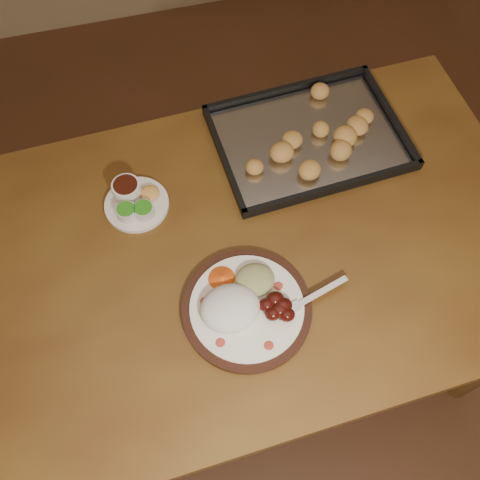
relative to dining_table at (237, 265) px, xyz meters
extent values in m
plane|color=#582F1E|center=(0.06, -0.18, -0.65)|extent=(4.00, 4.00, 0.00)
cube|color=brown|center=(0.00, 0.00, 0.08)|extent=(1.54, 0.96, 0.04)
cylinder|color=#533818|center=(-0.70, 0.35, -0.30)|extent=(0.07, 0.07, 0.71)
cylinder|color=#533818|center=(0.66, 0.41, -0.30)|extent=(0.07, 0.07, 0.71)
cylinder|color=black|center=(-0.02, -0.16, 0.11)|extent=(0.29, 0.29, 0.02)
cylinder|color=white|center=(-0.02, -0.16, 0.12)|extent=(0.26, 0.26, 0.01)
ellipsoid|color=#AC3629|center=(-0.10, -0.22, 0.12)|extent=(0.02, 0.02, 0.00)
ellipsoid|color=#AC3629|center=(0.00, -0.26, 0.12)|extent=(0.02, 0.02, 0.00)
ellipsoid|color=#AC3629|center=(0.06, -0.13, 0.12)|extent=(0.02, 0.02, 0.00)
ellipsoid|color=#AC3629|center=(-0.11, -0.12, 0.12)|extent=(0.02, 0.02, 0.00)
ellipsoid|color=white|center=(-0.06, -0.16, 0.13)|extent=(0.15, 0.14, 0.06)
ellipsoid|color=#4B0E0A|center=(0.03, -0.19, 0.13)|extent=(0.04, 0.03, 0.03)
ellipsoid|color=#4B0E0A|center=(0.06, -0.18, 0.13)|extent=(0.04, 0.03, 0.03)
ellipsoid|color=#4B0E0A|center=(0.04, -0.16, 0.13)|extent=(0.04, 0.03, 0.03)
ellipsoid|color=#4B0E0A|center=(0.06, -0.20, 0.13)|extent=(0.04, 0.03, 0.03)
ellipsoid|color=#4B0E0A|center=(0.02, -0.17, 0.13)|extent=(0.04, 0.03, 0.03)
ellipsoid|color=#4B0E0A|center=(0.05, -0.19, 0.13)|extent=(0.04, 0.03, 0.03)
ellipsoid|color=tan|center=(0.01, -0.10, 0.13)|extent=(0.10, 0.10, 0.04)
cone|color=#EA5115|center=(-0.06, -0.08, 0.13)|extent=(0.08, 0.08, 0.03)
cube|color=white|center=(0.15, -0.17, 0.12)|extent=(0.14, 0.05, 0.00)
cube|color=white|center=(0.08, -0.19, 0.12)|extent=(0.04, 0.03, 0.00)
cylinder|color=white|center=(0.06, -0.20, 0.12)|extent=(0.03, 0.01, 0.00)
cylinder|color=white|center=(0.06, -0.20, 0.12)|extent=(0.03, 0.01, 0.00)
cylinder|color=white|center=(0.05, -0.19, 0.12)|extent=(0.03, 0.01, 0.00)
cylinder|color=white|center=(0.05, -0.19, 0.12)|extent=(0.03, 0.01, 0.00)
cylinder|color=white|center=(-0.21, 0.18, 0.10)|extent=(0.16, 0.16, 0.01)
cylinder|color=silver|center=(-0.24, 0.15, 0.12)|extent=(0.05, 0.05, 0.03)
cylinder|color=#2F8B1B|center=(-0.24, 0.15, 0.14)|extent=(0.04, 0.04, 0.00)
cylinder|color=silver|center=(-0.20, 0.14, 0.12)|extent=(0.05, 0.05, 0.03)
cylinder|color=#2F8B1B|center=(-0.20, 0.14, 0.14)|extent=(0.04, 0.04, 0.00)
cylinder|color=white|center=(-0.23, 0.21, 0.13)|extent=(0.07, 0.07, 0.04)
cylinder|color=black|center=(-0.23, 0.21, 0.15)|extent=(0.06, 0.06, 0.00)
ellipsoid|color=#E0AE4F|center=(-0.18, 0.20, 0.12)|extent=(0.05, 0.05, 0.02)
cube|color=black|center=(0.27, 0.27, 0.10)|extent=(0.51, 0.39, 0.01)
cube|color=black|center=(0.26, 0.44, 0.12)|extent=(0.49, 0.04, 0.02)
cube|color=black|center=(0.28, 0.09, 0.12)|extent=(0.49, 0.04, 0.02)
cube|color=black|center=(0.50, 0.28, 0.12)|extent=(0.04, 0.36, 0.02)
cube|color=black|center=(0.03, 0.25, 0.12)|extent=(0.04, 0.36, 0.02)
cube|color=silver|center=(0.27, 0.27, 0.11)|extent=(0.48, 0.35, 0.00)
ellipsoid|color=#B98A40|center=(0.33, 0.27, 0.13)|extent=(0.05, 0.05, 0.04)
ellipsoid|color=#B98A40|center=(0.37, 0.32, 0.13)|extent=(0.07, 0.07, 0.04)
ellipsoid|color=#B98A40|center=(0.29, 0.37, 0.13)|extent=(0.07, 0.07, 0.04)
ellipsoid|color=#B98A40|center=(0.22, 0.32, 0.13)|extent=(0.07, 0.07, 0.04)
ellipsoid|color=#B98A40|center=(0.18, 0.32, 0.13)|extent=(0.07, 0.07, 0.04)
ellipsoid|color=#B98A40|center=(0.21, 0.26, 0.13)|extent=(0.05, 0.05, 0.04)
ellipsoid|color=#B98A40|center=(0.16, 0.22, 0.13)|extent=(0.07, 0.07, 0.04)
ellipsoid|color=#B98A40|center=(0.25, 0.16, 0.13)|extent=(0.07, 0.07, 0.04)
ellipsoid|color=#B98A40|center=(0.32, 0.21, 0.13)|extent=(0.07, 0.07, 0.04)
ellipsoid|color=#B98A40|center=(0.36, 0.22, 0.13)|extent=(0.07, 0.07, 0.04)
camera|label=1|loc=(-0.14, -0.57, 1.24)|focal=40.00mm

